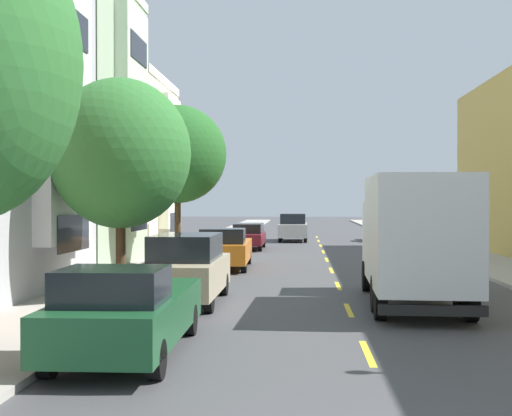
# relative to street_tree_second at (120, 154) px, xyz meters

# --- Properties ---
(ground_plane) EXTENTS (160.00, 160.00, 0.00)m
(ground_plane) POSITION_rel_street_tree_second_xyz_m (6.40, 16.82, -4.22)
(ground_plane) COLOR #424244
(sidewalk_left) EXTENTS (3.20, 120.00, 0.14)m
(sidewalk_left) POSITION_rel_street_tree_second_xyz_m (-0.70, 14.82, -4.15)
(sidewalk_left) COLOR #A39E93
(sidewalk_left) RESTS_ON ground_plane
(sidewalk_right) EXTENTS (3.20, 120.00, 0.14)m
(sidewalk_right) POSITION_rel_street_tree_second_xyz_m (13.50, 14.82, -4.15)
(sidewalk_right) COLOR #A39E93
(sidewalk_right) RESTS_ON ground_plane
(lane_centerline_dashes) EXTENTS (0.14, 47.20, 0.01)m
(lane_centerline_dashes) POSITION_rel_street_tree_second_xyz_m (6.40, 11.32, -4.21)
(lane_centerline_dashes) COLOR yellow
(lane_centerline_dashes) RESTS_ON ground_plane
(townhouse_fourth_cream) EXTENTS (11.28, 8.13, 9.61)m
(townhouse_fourth_cream) POSITION_rel_street_tree_second_xyz_m (-7.53, 17.74, 0.38)
(townhouse_fourth_cream) COLOR beige
(townhouse_fourth_cream) RESTS_ON ground_plane
(street_tree_second) EXTENTS (4.02, 4.02, 6.23)m
(street_tree_second) POSITION_rel_street_tree_second_xyz_m (0.00, 0.00, 0.00)
(street_tree_second) COLOR #47331E
(street_tree_second) RESTS_ON sidewalk_left
(street_tree_third) EXTENTS (4.08, 4.08, 6.72)m
(street_tree_third) POSITION_rel_street_tree_second_xyz_m (-0.00, 8.99, 0.58)
(street_tree_third) COLOR #47331E
(street_tree_third) RESTS_ON sidewalk_left
(delivery_box_truck) EXTENTS (2.64, 7.37, 3.51)m
(delivery_box_truck) POSITION_rel_street_tree_second_xyz_m (8.19, -0.44, -2.25)
(delivery_box_truck) COLOR white
(delivery_box_truck) RESTS_ON ground_plane
(parked_hatchback_charcoal) EXTENTS (1.85, 4.05, 1.50)m
(parked_hatchback_charcoal) POSITION_rel_street_tree_second_xyz_m (10.90, 13.31, -3.46)
(parked_hatchback_charcoal) COLOR #333338
(parked_hatchback_charcoal) RESTS_ON ground_plane
(parked_pickup_orange) EXTENTS (2.13, 5.35, 1.73)m
(parked_pickup_orange) POSITION_rel_street_tree_second_xyz_m (1.96, 9.27, -3.39)
(parked_pickup_orange) COLOR orange
(parked_pickup_orange) RESTS_ON ground_plane
(parked_wagon_burgundy) EXTENTS (1.85, 4.71, 1.50)m
(parked_wagon_burgundy) POSITION_rel_street_tree_second_xyz_m (2.07, 20.52, -3.42)
(parked_wagon_burgundy) COLOR maroon
(parked_wagon_burgundy) RESTS_ON ground_plane
(parked_hatchback_sky) EXTENTS (1.80, 4.03, 1.50)m
(parked_hatchback_sky) POSITION_rel_street_tree_second_xyz_m (10.80, 29.09, -3.46)
(parked_hatchback_sky) COLOR #7A9EC6
(parked_hatchback_sky) RESTS_ON ground_plane
(parked_suv_champagne) EXTENTS (1.97, 4.81, 1.93)m
(parked_suv_champagne) POSITION_rel_street_tree_second_xyz_m (1.94, -0.26, -3.23)
(parked_suv_champagne) COLOR tan
(parked_suv_champagne) RESTS_ON ground_plane
(parked_pickup_forest) EXTENTS (2.07, 5.32, 1.73)m
(parked_pickup_forest) POSITION_rel_street_tree_second_xyz_m (1.92, -6.70, -3.39)
(parked_pickup_forest) COLOR #194C28
(parked_pickup_forest) RESTS_ON ground_plane
(moving_silver_sedan) EXTENTS (1.95, 4.80, 1.93)m
(moving_silver_sedan) POSITION_rel_street_tree_second_xyz_m (4.60, 28.45, -3.23)
(moving_silver_sedan) COLOR #B2B5BA
(moving_silver_sedan) RESTS_ON ground_plane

